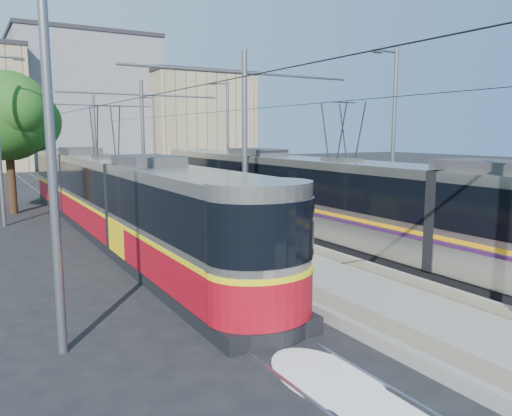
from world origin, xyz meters
TOP-DOWN VIEW (x-y plane):
  - ground at (0.00, 0.00)m, footprint 160.00×160.00m
  - platform at (0.00, 17.00)m, footprint 4.00×50.00m
  - tactile_strip_left at (-1.45, 17.00)m, footprint 0.70×50.00m
  - tactile_strip_right at (1.45, 17.00)m, footprint 0.70×50.00m
  - rails at (0.00, 17.00)m, footprint 8.71×70.00m
  - tram_left at (-3.60, 13.83)m, footprint 2.43×27.90m
  - tram_right at (3.60, 6.81)m, footprint 2.43×31.94m
  - catenary at (0.00, 14.15)m, footprint 9.20×70.00m
  - street_lamps at (-0.00, 21.00)m, footprint 15.18×38.22m
  - shelter at (1.11, 10.89)m, footprint 0.98×1.23m
  - tree at (-6.48, 22.06)m, footprint 5.27×4.87m
  - building_centre at (6.00, 64.00)m, footprint 18.36×14.28m
  - building_right at (20.00, 58.00)m, footprint 14.28×10.20m

SIDE VIEW (x-z plane):
  - ground at x=0.00m, z-range 0.00..0.00m
  - rails at x=0.00m, z-range 0.00..0.03m
  - platform at x=0.00m, z-range 0.00..0.30m
  - tactile_strip_left at x=-1.45m, z-range 0.30..0.31m
  - tactile_strip_right at x=1.45m, z-range 0.30..0.31m
  - shelter at x=1.11m, z-range 0.36..2.73m
  - tram_left at x=-3.60m, z-range -1.04..4.46m
  - tram_right at x=3.60m, z-range -0.89..4.61m
  - street_lamps at x=0.00m, z-range 0.18..8.18m
  - catenary at x=0.00m, z-range 1.02..8.02m
  - tree at x=-6.48m, z-range 1.35..9.01m
  - building_right at x=20.00m, z-range 0.01..12.84m
  - building_centre at x=6.00m, z-range 0.01..17.37m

